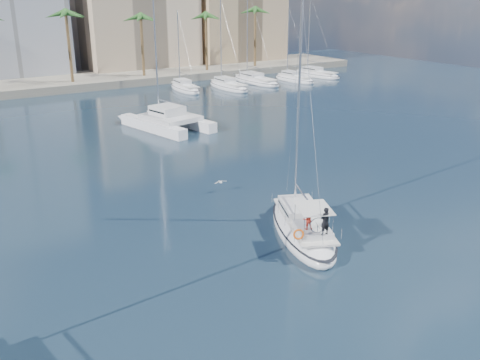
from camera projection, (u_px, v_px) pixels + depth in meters
ground at (245, 233)px, 33.61m from camera, size 160.00×160.00×0.00m
quay at (26, 86)px, 81.71m from camera, size 120.00×14.00×1.20m
building_beige at (135, 16)px, 96.91m from camera, size 20.00×14.00×20.00m
building_tan_right at (234, 19)px, 105.86m from camera, size 18.00×12.00×18.00m
palm_centre at (23, 21)px, 75.29m from camera, size 3.60×3.60×12.30m
palm_right at (228, 15)px, 92.64m from camera, size 3.60×3.60×12.30m
main_sloop at (303, 227)px, 33.19m from camera, size 6.85×10.25×14.59m
catamaran at (168, 118)px, 58.61m from camera, size 7.23×11.33×15.49m
seagull at (220, 182)px, 40.03m from camera, size 1.02×0.44×0.19m
moored_yacht_a at (185, 91)px, 81.03m from camera, size 3.37×9.52×11.90m
moored_yacht_b at (228, 89)px, 82.77m from camera, size 3.32×10.83×13.72m
moored_yacht_c at (256, 83)px, 87.67m from camera, size 3.98×12.33×15.54m
moored_yacht_d at (294, 81)px, 89.40m from camera, size 3.52×9.55×11.90m
moored_yacht_e at (316, 76)px, 94.30m from camera, size 4.61×11.11×13.72m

